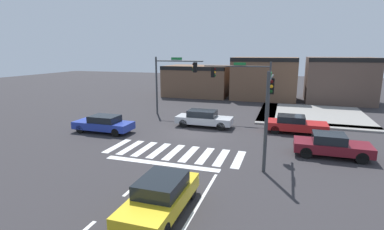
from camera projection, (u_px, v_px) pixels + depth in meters
The scene contains 14 objects.
ground_plane at pixel (195, 133), 22.41m from camera, with size 120.00×120.00×0.00m, color #302D30.
crosswalk_near at pixel (174, 152), 18.22m from camera, with size 8.59×2.96×0.01m.
lane_markings at pixel (116, 230), 10.25m from camera, with size 6.80×24.25×0.01m.
bike_detector_marking at pixel (177, 179), 14.37m from camera, with size 1.18×1.18×0.01m.
curb_corner_northeast at pixel (306, 115), 28.59m from camera, with size 10.00×10.60×0.15m.
storefront_row at pixel (268, 80), 38.38m from camera, with size 26.36×6.88×5.50m.
traffic_signal_northwest at pixel (173, 75), 28.38m from camera, with size 4.90×0.32×5.67m.
traffic_signal_southeast at pixel (269, 100), 15.95m from camera, with size 0.32×4.52×5.22m.
traffic_signal_northeast at pixel (243, 79), 26.28m from camera, with size 6.06×0.32×5.31m.
car_silver at pixel (204, 118), 24.30m from camera, with size 4.64×1.72×1.39m.
car_yellow at pixel (161, 196), 11.21m from camera, with size 1.80×4.41×1.42m.
car_blue at pixel (104, 124), 22.62m from camera, with size 4.60×1.79×1.33m.
car_maroon at pixel (331, 145), 17.37m from camera, with size 4.29×1.84×1.39m.
car_red at pixel (295, 124), 22.47m from camera, with size 4.48×1.87×1.34m.
Camera 1 is at (6.41, -20.63, 6.13)m, focal length 27.30 mm.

